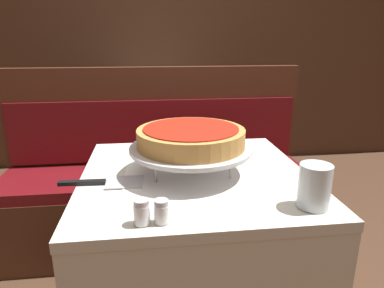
# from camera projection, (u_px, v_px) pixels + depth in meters

# --- Properties ---
(dining_table_front) EXTENTS (0.74, 0.74, 0.74)m
(dining_table_front) POSITION_uv_depth(u_px,v_px,m) (194.00, 205.00, 1.17)
(dining_table_front) COLOR beige
(dining_table_front) RESTS_ON ground_plane
(dining_table_rear) EXTENTS (0.67, 0.67, 0.75)m
(dining_table_rear) POSITION_uv_depth(u_px,v_px,m) (155.00, 107.00, 2.71)
(dining_table_rear) COLOR beige
(dining_table_rear) RESTS_ON ground_plane
(booth_bench) EXTENTS (1.71, 0.47, 1.01)m
(booth_bench) POSITION_uv_depth(u_px,v_px,m) (158.00, 193.00, 1.97)
(booth_bench) COLOR #4C2819
(booth_bench) RESTS_ON ground_plane
(back_wall_panel) EXTENTS (6.00, 0.04, 2.40)m
(back_wall_panel) POSITION_uv_depth(u_px,v_px,m) (163.00, 34.00, 3.08)
(back_wall_panel) COLOR #4C2D1E
(back_wall_panel) RESTS_ON ground_plane
(pizza_pan_stand) EXTENTS (0.40, 0.40, 0.09)m
(pizza_pan_stand) POSITION_uv_depth(u_px,v_px,m) (191.00, 149.00, 1.11)
(pizza_pan_stand) COLOR #ADADB2
(pizza_pan_stand) RESTS_ON dining_table_front
(deep_dish_pizza) EXTENTS (0.35, 0.35, 0.06)m
(deep_dish_pizza) POSITION_uv_depth(u_px,v_px,m) (191.00, 137.00, 1.10)
(deep_dish_pizza) COLOR #C68E47
(deep_dish_pizza) RESTS_ON pizza_pan_stand
(pizza_server) EXTENTS (0.26, 0.10, 0.01)m
(pizza_server) POSITION_uv_depth(u_px,v_px,m) (106.00, 182.00, 1.04)
(pizza_server) COLOR #BCBCC1
(pizza_server) RESTS_ON dining_table_front
(water_glass_near) EXTENTS (0.08, 0.08, 0.12)m
(water_glass_near) POSITION_uv_depth(u_px,v_px,m) (314.00, 186.00, 0.89)
(water_glass_near) COLOR silver
(water_glass_near) RESTS_ON dining_table_front
(salt_shaker) EXTENTS (0.04, 0.04, 0.06)m
(salt_shaker) POSITION_uv_depth(u_px,v_px,m) (142.00, 212.00, 0.81)
(salt_shaker) COLOR silver
(salt_shaker) RESTS_ON dining_table_front
(pepper_shaker) EXTENTS (0.04, 0.04, 0.06)m
(pepper_shaker) POSITION_uv_depth(u_px,v_px,m) (162.00, 211.00, 0.82)
(pepper_shaker) COLOR silver
(pepper_shaker) RESTS_ON dining_table_front
(napkin_holder) EXTENTS (0.10, 0.05, 0.09)m
(napkin_holder) POSITION_uv_depth(u_px,v_px,m) (172.00, 134.00, 1.42)
(napkin_holder) COLOR #B2B2B7
(napkin_holder) RESTS_ON dining_table_front
(condiment_caddy) EXTENTS (0.13, 0.13, 0.17)m
(condiment_caddy) POSITION_uv_depth(u_px,v_px,m) (152.00, 87.00, 2.74)
(condiment_caddy) COLOR black
(condiment_caddy) RESTS_ON dining_table_rear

